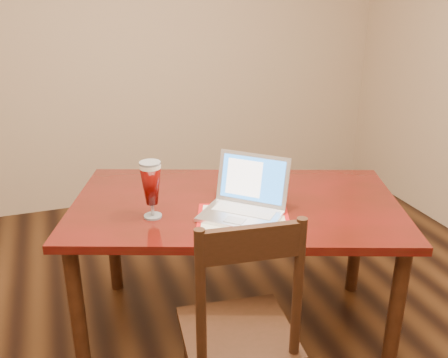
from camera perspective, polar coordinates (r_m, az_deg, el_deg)
name	(u,v)px	position (r m, az deg, el deg)	size (l,w,h in m)	color
dining_table	(234,217)	(2.54, 1.15, -4.40)	(1.85, 1.42, 1.04)	#4D0B0A
dining_chair	(240,333)	(2.09, 1.83, -17.21)	(0.48, 0.47, 1.05)	black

